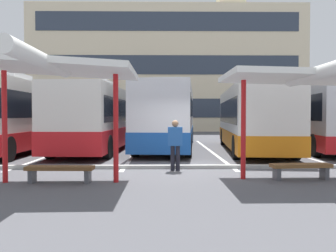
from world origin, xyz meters
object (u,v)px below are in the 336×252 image
Objects in this scene: bench_3 at (301,168)px; waiting_passenger_2 at (175,142)px; coach_bus_3 at (252,120)px; coach_bus_4 at (313,118)px; waiting_shelter_1 at (57,69)px; coach_bus_0 at (20,117)px; coach_bus_1 at (103,119)px; bench_2 at (60,170)px; waiting_shelter_2 at (303,79)px; coach_bus_2 at (169,118)px.

waiting_passenger_2 is (-3.47, 1.75, 0.61)m from bench_3.
coach_bus_3 is at bearing 57.44° from waiting_passenger_2.
coach_bus_4 reaches higher than coach_bus_3.
bench_3 is (6.63, 0.59, -2.67)m from waiting_shelter_1.
coach_bus_0 is at bearing 139.60° from waiting_passenger_2.
coach_bus_1 is (3.90, 1.35, -0.13)m from coach_bus_0.
coach_bus_4 is at bearing 23.41° from coach_bus_3.
coach_bus_4 is 7.15× the size of bench_3.
bench_2 is (0.51, -9.92, -1.26)m from coach_bus_1.
bench_3 is at bearing 3.34° from bench_2.
bench_2 is at bearing -137.22° from coach_bus_4.
waiting_shelter_2 is 2.49m from bench_3.
coach_bus_1 reaches higher than waiting_shelter_1.
bench_3 is (11.04, -8.19, -1.39)m from coach_bus_0.
coach_bus_1 is at bearing -175.25° from coach_bus_2.
bench_2 is 1.05× the size of bench_3.
coach_bus_2 is 6.59× the size of bench_2.
coach_bus_1 is 2.51× the size of waiting_shelter_1.
coach_bus_1 is 11.98m from bench_3.
waiting_passenger_2 is (3.16, 2.34, -2.06)m from waiting_shelter_1.
coach_bus_3 is 6.25× the size of bench_3.
bench_3 is at bearing 5.08° from waiting_shelter_1.
bench_2 is at bearing -177.69° from waiting_shelter_2.
coach_bus_2 reaches higher than coach_bus_1.
coach_bus_2 is at bearing 12.39° from coach_bus_0.
bench_2 is at bearing 90.00° from waiting_shelter_1.
coach_bus_0 is 13.86m from waiting_shelter_2.
coach_bus_4 is 6.81× the size of bench_2.
coach_bus_0 is at bearing 143.04° from waiting_shelter_2.
coach_bus_2 is 4.51m from coach_bus_3.
coach_bus_0 reaches higher than coach_bus_2.
bench_3 is (3.55, -9.83, -1.34)m from coach_bus_2.
coach_bus_4 is 15.13m from bench_2.
bench_2 is at bearing -145.99° from waiting_passenger_2.
coach_bus_4 is 10.88m from bench_3.
coach_bus_0 is at bearing -167.61° from coach_bus_2.
waiting_shelter_2 reaches higher than bench_2.
coach_bus_1 reaches higher than waiting_shelter_2.
coach_bus_4 is (3.77, 1.63, 0.10)m from coach_bus_3.
coach_bus_0 is at bearing -173.87° from coach_bus_4.
coach_bus_3 is 8.45m from waiting_shelter_2.
coach_bus_4 is 11.34m from waiting_passenger_2.
waiting_shelter_2 is at bearing 4.05° from waiting_shelter_1.
coach_bus_3 is at bearing -156.59° from coach_bus_4.
coach_bus_1 is 1.16× the size of coach_bus_3.
waiting_passenger_2 is at bearing -89.47° from coach_bus_2.
coach_bus_2 is 8.12m from waiting_passenger_2.
bench_2 is 3.86m from waiting_passenger_2.
waiting_shelter_1 is (4.41, -8.78, 1.28)m from coach_bus_0.
coach_bus_0 is 0.92× the size of coach_bus_1.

